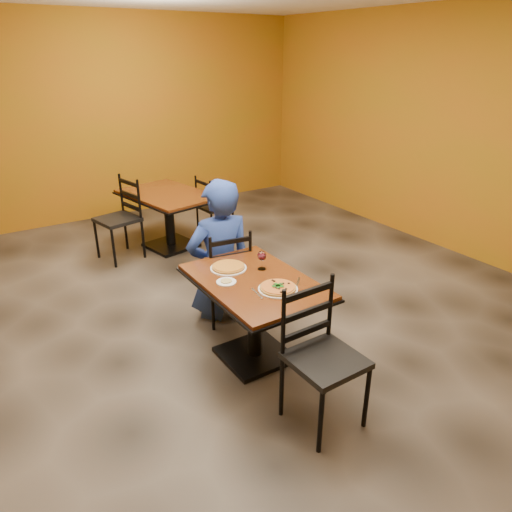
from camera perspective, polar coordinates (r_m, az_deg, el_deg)
floor at (r=4.56m, az=-3.61°, el=-8.95°), size 7.00×8.00×0.01m
wall_back at (r=7.66m, az=-19.43°, el=15.22°), size 7.00×0.01×3.00m
wall_right at (r=6.39m, az=25.21°, el=12.91°), size 0.01×8.00×3.00m
table_main at (r=3.91m, az=-0.18°, el=-5.40°), size 0.83×1.23×0.75m
table_second at (r=6.33m, az=-10.54°, el=5.84°), size 1.12×1.45×0.75m
chair_main_near at (r=3.32m, az=8.42°, el=-12.44°), size 0.47×0.47×1.03m
chair_main_far at (r=4.57m, az=-3.88°, el=-2.10°), size 0.48×0.48×0.95m
chair_second_left at (r=6.14m, az=-16.40°, el=4.21°), size 0.55×0.55×1.02m
chair_second_right at (r=6.64m, az=-5.00°, el=5.91°), size 0.43×0.43×0.88m
diner at (r=4.54m, az=-4.43°, el=0.79°), size 0.71×0.50×1.39m
plate_main at (r=3.66m, az=2.67°, el=-4.02°), size 0.31×0.31×0.01m
pizza_main at (r=3.65m, az=2.67°, el=-3.80°), size 0.28×0.28×0.02m
plate_far at (r=4.01m, az=-3.35°, el=-1.48°), size 0.31×0.31×0.01m
pizza_far at (r=4.00m, az=-3.36°, el=-1.27°), size 0.28×0.28×0.02m
side_plate at (r=3.77m, az=-3.61°, el=-3.15°), size 0.16×0.16×0.01m
dip at (r=3.77m, az=-3.62°, el=-3.03°), size 0.09×0.09×0.01m
wine_glass at (r=3.96m, az=0.71°, el=-0.41°), size 0.08×0.08×0.18m
fork at (r=3.60m, az=0.12°, el=-4.55°), size 0.04×0.19×0.00m
knife at (r=3.77m, az=5.05°, el=-3.30°), size 0.16×0.16×0.00m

